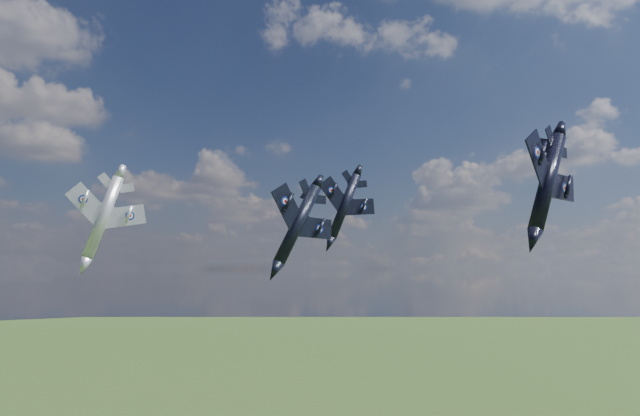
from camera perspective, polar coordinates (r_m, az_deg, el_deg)
jet_lead_navy at (r=70.24m, az=-2.06°, el=-1.49°), size 11.05×14.69×7.62m
jet_right_navy at (r=64.73m, az=20.07°, el=2.25°), size 13.19×16.73×8.08m
jet_high_navy at (r=92.14m, az=2.23°, el=0.17°), size 13.31×16.14×6.74m
jet_left_silver at (r=70.64m, az=-19.23°, el=-0.80°), size 12.44×14.71×5.39m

